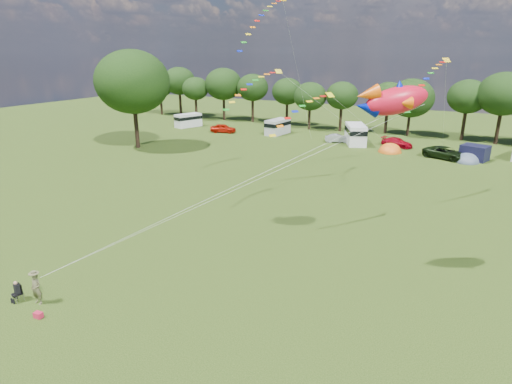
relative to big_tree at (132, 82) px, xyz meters
The scene contains 21 objects.
ground_plane 42.02m from the big_tree, 43.03° to the right, with size 180.00×180.00×0.00m, color black.
tree_line 44.52m from the big_tree, 37.40° to the left, with size 102.98×10.98×10.27m.
big_tree is the anchor object (origin of this frame).
car_a 18.14m from the big_tree, 74.75° to the left, with size 1.70×4.33×1.44m, color #BA1708.
car_b 30.26m from the big_tree, 35.91° to the left, with size 1.27×3.41×1.20m, color #979A9E.
car_c 37.66m from the big_tree, 29.47° to the left, with size 1.79×4.26×1.28m, color #A30516.
car_d 41.98m from the big_tree, 19.69° to the left, with size 2.50×5.52×1.51m, color black.
campervan_a 19.37m from the big_tree, 103.87° to the left, with size 3.43×5.16×2.34m.
campervan_b 23.89m from the big_tree, 55.37° to the left, with size 2.62×5.16×2.44m.
campervan_c 32.22m from the big_tree, 33.52° to the left, with size 4.67×6.30×2.84m.
tent_orange 36.02m from the big_tree, 24.12° to the left, with size 3.11×3.41×2.43m.
tent_greyblue 44.33m from the big_tree, 17.86° to the left, with size 2.96×3.24×2.20m.
awning_navy 45.27m from the big_tree, 19.43° to the left, with size 3.02×2.45×1.88m, color black.
kite_flyer 40.28m from the big_tree, 54.17° to the right, with size 0.66×0.43×1.81m, color brown.
camp_chair 39.91m from the big_tree, 55.89° to the right, with size 0.58×0.59×1.21m.
kite_bag 41.79m from the big_tree, 53.54° to the right, with size 0.44×0.29×0.31m, color #BF1D3C.
fish_kite 43.07m from the big_tree, 27.32° to the right, with size 4.13×3.29×2.27m.
streamer_kite_a 21.01m from the big_tree, ahead, with size 3.42×5.71×5.81m.
streamer_kite_b 23.27m from the big_tree, 15.11° to the right, with size 4.34×4.76×3.83m.
streamer_kite_c 34.84m from the big_tree, 25.47° to the right, with size 3.08×4.96×2.79m.
streamer_kite_d 38.49m from the big_tree, ahead, with size 2.69×5.11×4.29m.
Camera 1 is at (13.16, -15.97, 13.09)m, focal length 30.00 mm.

